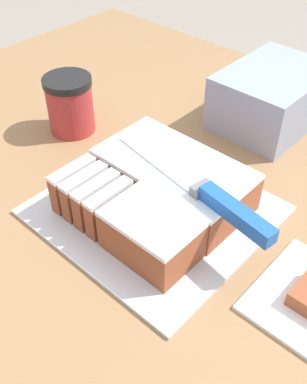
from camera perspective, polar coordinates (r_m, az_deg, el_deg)
countertop at (r=1.08m, az=1.17°, el=-19.24°), size 1.40×1.10×0.91m
cake_board at (r=0.70m, az=0.00°, el=-2.23°), size 0.32×0.31×0.01m
cake at (r=0.68m, az=0.54°, el=0.01°), size 0.24×0.22×0.07m
knife at (r=0.61m, az=8.07°, el=-1.05°), size 0.31×0.07×0.02m
coffee_cup at (r=0.87m, az=-10.54°, el=10.88°), size 0.09×0.09×0.11m
storage_box at (r=0.91m, az=14.78°, el=11.55°), size 0.16×0.22×0.11m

